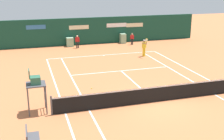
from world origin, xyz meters
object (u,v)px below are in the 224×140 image
object	(u,v)px
ball_kid_left_post	(77,41)
tennis_ball_mid_court	(92,88)
player_bench	(31,138)
ball_kid_right_post	(132,38)
umpire_chair	(35,84)
player_on_baseline	(144,46)

from	to	relation	value
ball_kid_left_post	tennis_ball_mid_court	bearing A→B (deg)	85.31
player_bench	ball_kid_right_post	bearing A→B (deg)	148.18
player_bench	ball_kid_left_post	xyz separation A→B (m)	(5.33, 18.38, 0.28)
ball_kid_left_post	ball_kid_right_post	bearing A→B (deg)	-178.56
umpire_chair	player_on_baseline	bearing A→B (deg)	133.12
player_on_baseline	ball_kid_right_post	xyz separation A→B (m)	(0.76, 5.21, -0.22)
umpire_chair	tennis_ball_mid_court	bearing A→B (deg)	126.00
player_bench	ball_kid_right_post	distance (m)	21.63
umpire_chair	ball_kid_right_post	bearing A→B (deg)	143.40
umpire_chair	ball_kid_right_post	size ratio (longest dim) A/B	1.92
player_bench	ball_kid_right_post	size ratio (longest dim) A/B	0.92
ball_kid_right_post	tennis_ball_mid_court	world-z (taller)	ball_kid_right_post
player_on_baseline	ball_kid_right_post	size ratio (longest dim) A/B	1.43
ball_kid_left_post	tennis_ball_mid_court	distance (m)	12.26
ball_kid_left_post	tennis_ball_mid_court	xyz separation A→B (m)	(-1.31, -12.17, -0.75)
ball_kid_right_post	tennis_ball_mid_court	bearing A→B (deg)	64.74
player_bench	ball_kid_left_post	distance (m)	19.13
tennis_ball_mid_court	umpire_chair	bearing A→B (deg)	-144.00
player_bench	tennis_ball_mid_court	xyz separation A→B (m)	(4.02, 6.21, -0.47)
umpire_chair	player_on_baseline	distance (m)	14.01
umpire_chair	player_bench	bearing A→B (deg)	-6.83
umpire_chair	tennis_ball_mid_court	xyz separation A→B (m)	(3.59, 2.61, -1.59)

